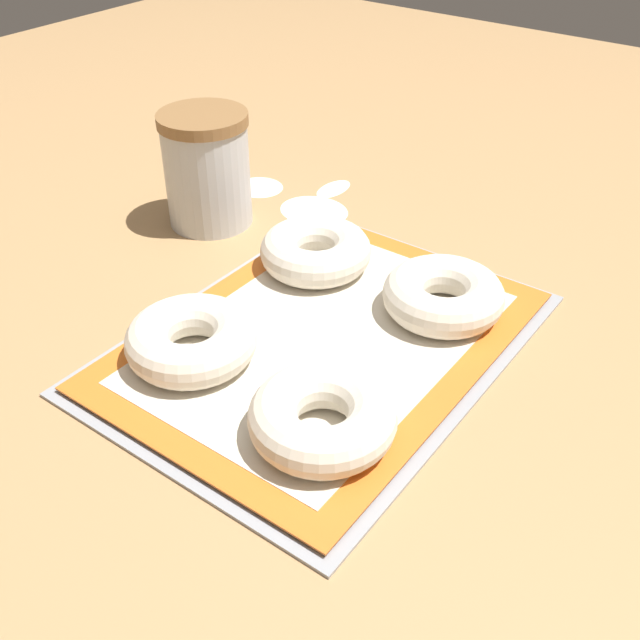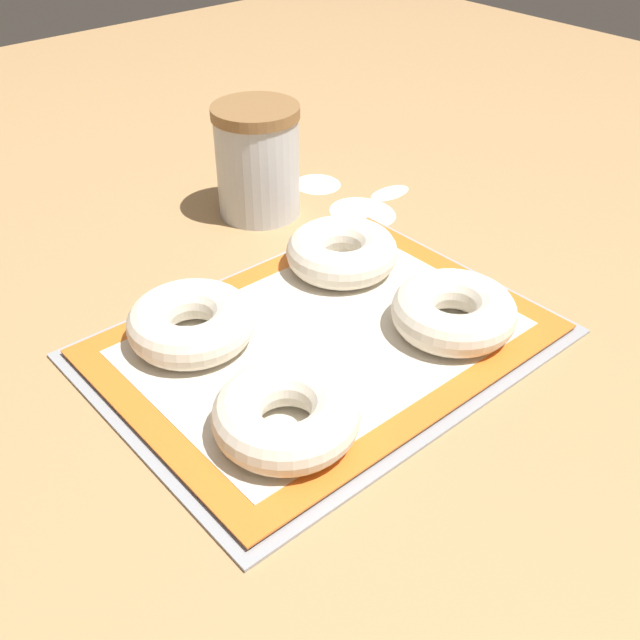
{
  "view_description": "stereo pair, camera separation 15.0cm",
  "coord_description": "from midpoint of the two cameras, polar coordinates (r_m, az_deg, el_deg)",
  "views": [
    {
      "loc": [
        -0.55,
        -0.4,
        0.52
      ],
      "look_at": [
        -0.0,
        0.0,
        0.04
      ],
      "focal_mm": 42.0,
      "sensor_mm": 36.0,
      "label": 1
    },
    {
      "loc": [
        -0.45,
        -0.51,
        0.52
      ],
      "look_at": [
        -0.0,
        0.0,
        0.04
      ],
      "focal_mm": 42.0,
      "sensor_mm": 36.0,
      "label": 2
    }
  ],
  "objects": [
    {
      "name": "flour_patch_side",
      "position": [
        1.19,
        8.98,
        9.42
      ],
      "size": [
        0.07,
        0.04,
        0.0
      ],
      "color": "white",
      "rests_on": "ground_plane"
    },
    {
      "name": "flour_patch_far",
      "position": [
        1.21,
        3.37,
        10.18
      ],
      "size": [
        0.07,
        0.08,
        0.0
      ],
      "color": "white",
      "rests_on": "ground_plane"
    },
    {
      "name": "ground_plane",
      "position": [
        0.85,
        5.32,
        -2.23
      ],
      "size": [
        2.8,
        2.8,
        0.0
      ],
      "primitive_type": "plane",
      "color": "#A87F51"
    },
    {
      "name": "bagel_front_left",
      "position": [
        0.71,
        3.42,
        -7.66
      ],
      "size": [
        0.14,
        0.14,
        0.05
      ],
      "color": "silver",
      "rests_on": "baking_mat"
    },
    {
      "name": "flour_canister",
      "position": [
        1.09,
        -0.8,
        11.85
      ],
      "size": [
        0.12,
        0.12,
        0.16
      ],
      "color": "silver",
      "rests_on": "ground_plane"
    },
    {
      "name": "baking_tray",
      "position": [
        0.85,
        5.02,
        -2.04
      ],
      "size": [
        0.5,
        0.37,
        0.01
      ],
      "color": "#93969B",
      "rests_on": "ground_plane"
    },
    {
      "name": "bagel_back_left",
      "position": [
        0.83,
        -4.78,
        -0.53
      ],
      "size": [
        0.14,
        0.14,
        0.05
      ],
      "color": "silver",
      "rests_on": "baking_mat"
    },
    {
      "name": "bagel_back_right",
      "position": [
        0.96,
        6.15,
        4.95
      ],
      "size": [
        0.14,
        0.14,
        0.05
      ],
      "color": "silver",
      "rests_on": "baking_mat"
    },
    {
      "name": "baking_mat",
      "position": [
        0.85,
        5.04,
        -1.75
      ],
      "size": [
        0.47,
        0.35,
        0.0
      ],
      "color": "orange",
      "rests_on": "baking_tray"
    },
    {
      "name": "flour_patch_near",
      "position": [
        1.13,
        7.09,
        8.0
      ],
      "size": [
        0.09,
        0.11,
        0.0
      ],
      "color": "white",
      "rests_on": "ground_plane"
    },
    {
      "name": "bagel_front_right",
      "position": [
        0.87,
        15.05,
        0.33
      ],
      "size": [
        0.14,
        0.14,
        0.05
      ],
      "color": "silver",
      "rests_on": "baking_mat"
    }
  ]
}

